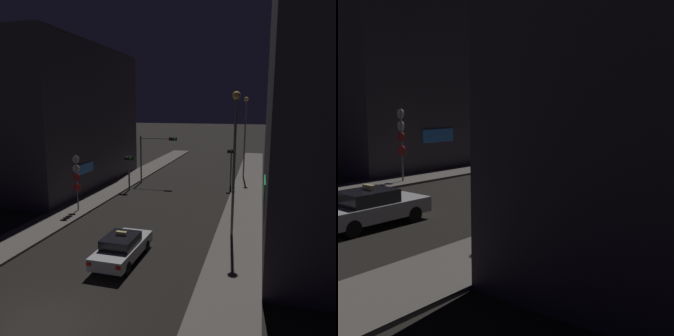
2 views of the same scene
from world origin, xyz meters
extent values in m
plane|color=black|center=(0.00, 0.00, 0.00)|extent=(300.00, 300.00, 0.00)
cube|color=#5B5651|center=(-6.36, 23.74, 0.07)|extent=(2.84, 51.48, 0.14)
cube|color=#5B5651|center=(6.36, 23.74, 0.07)|extent=(2.84, 51.48, 0.14)
cube|color=#3D3842|center=(-13.30, 21.07, 6.92)|extent=(11.04, 18.67, 13.85)
cube|color=#337FE5|center=(-7.74, 17.33, 2.49)|extent=(0.08, 2.80, 0.90)
cube|color=#3D3842|center=(11.38, 13.56, 9.78)|extent=(7.18, 19.50, 19.56)
cube|color=#26CC66|center=(7.74, 9.66, 3.52)|extent=(0.08, 2.80, 0.90)
cube|color=#B7B7BC|center=(0.71, 5.90, 0.62)|extent=(1.85, 4.42, 0.60)
cube|color=black|center=(0.71, 5.70, 1.17)|extent=(1.61, 2.00, 0.50)
cube|color=red|center=(-0.07, 3.69, 0.72)|extent=(0.24, 0.06, 0.16)
cube|color=red|center=(1.43, 3.67, 0.72)|extent=(0.24, 0.06, 0.16)
cylinder|color=black|center=(-0.08, 7.27, 0.32)|extent=(0.23, 0.64, 0.64)
cylinder|color=black|center=(1.52, 7.25, 0.32)|extent=(0.23, 0.64, 0.64)
cylinder|color=black|center=(-0.11, 4.54, 0.32)|extent=(0.23, 0.64, 0.64)
cylinder|color=black|center=(1.49, 4.53, 0.32)|extent=(0.23, 0.64, 0.64)
cube|color=#F4E08C|center=(0.71, 5.80, 1.52)|extent=(0.56, 0.19, 0.20)
cylinder|color=slate|center=(-4.69, 23.57, 2.49)|extent=(0.16, 0.16, 4.99)
cylinder|color=slate|center=(-2.96, 23.57, 4.74)|extent=(3.47, 0.10, 0.10)
cube|color=black|center=(-1.22, 23.57, 4.74)|extent=(0.80, 0.28, 0.32)
sphere|color=#3F0C0C|center=(-1.47, 23.39, 4.74)|extent=(0.20, 0.20, 0.20)
sphere|color=#3F2D0C|center=(-1.22, 23.39, 4.74)|extent=(0.20, 0.20, 0.20)
sphere|color=#19E54C|center=(-0.97, 23.39, 4.74)|extent=(0.20, 0.20, 0.20)
cylinder|color=slate|center=(-4.69, 20.18, 1.68)|extent=(0.16, 0.16, 3.37)
cube|color=black|center=(-4.69, 20.18, 3.12)|extent=(0.80, 0.28, 0.32)
sphere|color=#3F0C0C|center=(-4.94, 20.01, 3.12)|extent=(0.20, 0.20, 0.20)
sphere|color=#3F2D0C|center=(-4.69, 20.01, 3.12)|extent=(0.20, 0.20, 0.20)
sphere|color=#19E54C|center=(-4.45, 20.01, 3.12)|extent=(0.20, 0.20, 0.20)
cylinder|color=slate|center=(4.69, 23.67, 1.95)|extent=(0.16, 0.16, 3.90)
cube|color=black|center=(4.69, 23.67, 3.65)|extent=(0.80, 0.28, 0.32)
sphere|color=#3F0C0C|center=(4.45, 23.50, 3.65)|extent=(0.20, 0.20, 0.20)
sphere|color=#3F2D0C|center=(4.69, 23.50, 3.65)|extent=(0.20, 0.20, 0.20)
sphere|color=#19E54C|center=(4.94, 23.50, 3.65)|extent=(0.20, 0.20, 0.20)
cylinder|color=slate|center=(-5.87, 12.68, 2.18)|extent=(0.10, 0.10, 4.09)
cylinder|color=white|center=(-5.87, 12.66, 4.07)|extent=(0.59, 0.03, 0.59)
cylinder|color=white|center=(-5.87, 12.66, 3.36)|extent=(0.61, 0.03, 0.61)
cylinder|color=red|center=(-5.87, 12.66, 2.73)|extent=(0.57, 0.03, 0.57)
cylinder|color=red|center=(-5.87, 12.66, 1.94)|extent=(0.61, 0.03, 0.61)
cylinder|color=slate|center=(5.95, 10.64, 4.25)|extent=(0.16, 0.16, 8.22)
sphere|color=#F9C666|center=(5.95, 10.64, 8.60)|extent=(0.49, 0.49, 0.49)
cylinder|color=slate|center=(5.68, 28.69, 4.33)|extent=(0.16, 0.16, 8.39)
sphere|color=#F9C666|center=(5.68, 28.69, 8.77)|extent=(0.49, 0.49, 0.49)
camera|label=1|loc=(7.44, -9.43, 7.97)|focal=35.97mm
camera|label=2|loc=(15.16, -4.15, 4.64)|focal=48.34mm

